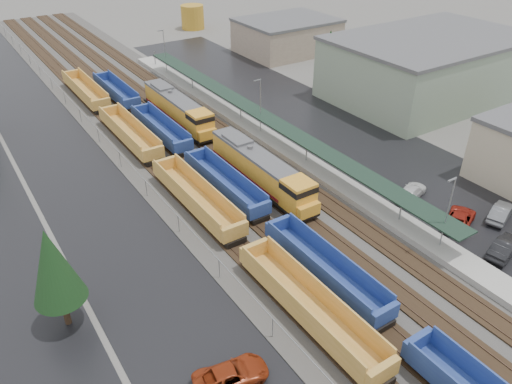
# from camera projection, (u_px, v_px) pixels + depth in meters

# --- Properties ---
(ballast_strip) EXTENTS (20.00, 160.00, 0.08)m
(ballast_strip) POSITION_uv_depth(u_px,v_px,m) (165.00, 126.00, 70.63)
(ballast_strip) COLOR #302D2B
(ballast_strip) RESTS_ON ground
(trackbed) EXTENTS (14.60, 160.00, 0.22)m
(trackbed) POSITION_uv_depth(u_px,v_px,m) (165.00, 125.00, 70.57)
(trackbed) COLOR black
(trackbed) RESTS_ON ground
(west_parking_lot) EXTENTS (10.00, 160.00, 0.02)m
(west_parking_lot) POSITION_uv_depth(u_px,v_px,m) (58.00, 153.00, 63.64)
(west_parking_lot) COLOR black
(west_parking_lot) RESTS_ON ground
(east_commuter_lot) EXTENTS (16.00, 100.00, 0.02)m
(east_commuter_lot) POSITION_uv_depth(u_px,v_px,m) (315.00, 120.00, 72.44)
(east_commuter_lot) COLOR black
(east_commuter_lot) RESTS_ON ground
(station_platform) EXTENTS (3.00, 80.00, 8.00)m
(station_platform) POSITION_uv_depth(u_px,v_px,m) (260.00, 131.00, 67.62)
(station_platform) COLOR #9E9B93
(station_platform) RESTS_ON ground
(chainlink_fence) EXTENTS (0.08, 160.04, 2.02)m
(chainlink_fence) POSITION_uv_depth(u_px,v_px,m) (102.00, 136.00, 64.26)
(chainlink_fence) COLOR gray
(chainlink_fence) RESTS_ON ground
(industrial_buildings) EXTENTS (32.52, 75.30, 9.50)m
(industrial_buildings) POSITION_uv_depth(u_px,v_px,m) (429.00, 76.00, 76.02)
(industrial_buildings) COLOR #B2AA88
(industrial_buildings) RESTS_ON ground
(tree_west_near) EXTENTS (3.96, 3.96, 9.00)m
(tree_west_near) POSITION_uv_depth(u_px,v_px,m) (53.00, 266.00, 36.03)
(tree_west_near) COLOR #332316
(tree_west_near) RESTS_ON ground
(tree_east) EXTENTS (4.40, 4.40, 10.00)m
(tree_east) POSITION_uv_depth(u_px,v_px,m) (329.00, 52.00, 78.90)
(tree_east) COLOR #332316
(tree_east) RESTS_ON ground
(locomotive_lead) EXTENTS (2.79, 18.36, 4.16)m
(locomotive_lead) POSITION_uv_depth(u_px,v_px,m) (262.00, 171.00, 55.10)
(locomotive_lead) COLOR black
(locomotive_lead) RESTS_ON ground
(locomotive_trail) EXTENTS (2.79, 18.36, 4.16)m
(locomotive_trail) POSITION_uv_depth(u_px,v_px,m) (179.00, 110.00, 69.99)
(locomotive_trail) COLOR black
(locomotive_trail) RESTS_ON ground
(well_string_yellow) EXTENTS (2.84, 110.87, 2.52)m
(well_string_yellow) POSITION_uv_depth(u_px,v_px,m) (244.00, 244.00, 45.58)
(well_string_yellow) COLOR #B58832
(well_string_yellow) RESTS_ON ground
(well_string_blue) EXTENTS (2.69, 99.85, 2.39)m
(well_string_blue) POSITION_uv_depth(u_px,v_px,m) (268.00, 221.00, 48.82)
(well_string_blue) COLOR navy
(well_string_blue) RESTS_ON ground
(storage_tank) EXTENTS (5.31, 5.31, 5.31)m
(storage_tank) POSITION_uv_depth(u_px,v_px,m) (193.00, 17.00, 116.31)
(storage_tank) COLOR #B68524
(storage_tank) RESTS_ON ground
(parked_car_west_c) EXTENTS (3.26, 5.60, 1.47)m
(parked_car_west_c) POSITION_uv_depth(u_px,v_px,m) (231.00, 375.00, 34.08)
(parked_car_west_c) COLOR maroon
(parked_car_west_c) RESTS_ON ground
(parked_car_east_a) EXTENTS (2.82, 5.26, 1.65)m
(parked_car_east_a) POSITION_uv_depth(u_px,v_px,m) (505.00, 247.00, 45.89)
(parked_car_east_a) COLOR black
(parked_car_east_a) RESTS_ON ground
(parked_car_east_b) EXTENTS (4.42, 5.78, 1.46)m
(parked_car_east_b) POSITION_uv_depth(u_px,v_px,m) (460.00, 218.00, 49.98)
(parked_car_east_b) COLOR maroon
(parked_car_east_b) RESTS_ON ground
(parked_car_east_c) EXTENTS (3.40, 5.27, 1.42)m
(parked_car_east_c) POSITION_uv_depth(u_px,v_px,m) (411.00, 192.00, 54.34)
(parked_car_east_c) COLOR silver
(parked_car_east_c) RESTS_ON ground
(parked_car_east_e) EXTENTS (3.05, 4.97, 1.54)m
(parked_car_east_e) POSITION_uv_depth(u_px,v_px,m) (501.00, 212.00, 50.81)
(parked_car_east_e) COLOR slate
(parked_car_east_e) RESTS_ON ground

